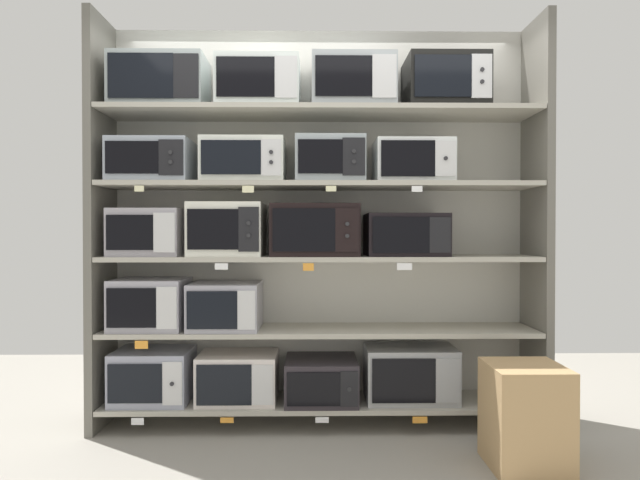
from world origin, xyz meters
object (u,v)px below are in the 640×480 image
(microwave_13, at_px, (412,162))
(microwave_10, at_px, (154,162))
(microwave_8, at_px, (315,230))
(microwave_12, at_px, (330,161))
(microwave_9, at_px, (405,235))
(microwave_11, at_px, (244,161))
(microwave_0, at_px, (153,375))
(microwave_4, at_px, (151,304))
(microwave_7, at_px, (228,230))
(microwave_5, at_px, (226,306))
(microwave_2, at_px, (321,380))
(microwave_16, at_px, (353,85))
(microwave_1, at_px, (238,377))
(microwave_14, at_px, (160,83))
(microwave_15, at_px, (259,85))
(microwave_3, at_px, (410,374))
(microwave_17, at_px, (445,85))
(shipping_carton, at_px, (525,416))
(microwave_6, at_px, (150,232))

(microwave_13, bearing_deg, microwave_10, 179.99)
(microwave_8, height_order, microwave_12, microwave_12)
(microwave_9, xyz_separation_m, microwave_11, (-1.02, 0.00, 0.46))
(microwave_0, distance_m, microwave_4, 0.46)
(microwave_12, bearing_deg, microwave_9, -0.04)
(microwave_7, height_order, microwave_13, microwave_13)
(microwave_5, bearing_deg, microwave_2, 0.00)
(microwave_0, xyz_separation_m, microwave_8, (1.02, -0.00, 0.92))
(microwave_8, height_order, microwave_16, microwave_16)
(microwave_4, bearing_deg, microwave_1, -0.03)
(microwave_5, relative_size, microwave_10, 0.89)
(microwave_12, relative_size, microwave_14, 0.74)
(microwave_11, bearing_deg, microwave_0, 179.99)
(microwave_9, bearing_deg, microwave_15, 179.99)
(microwave_0, distance_m, microwave_11, 1.47)
(microwave_8, xyz_separation_m, microwave_16, (0.24, 0.00, 0.92))
(microwave_10, relative_size, microwave_12, 1.14)
(microwave_0, relative_size, microwave_3, 0.83)
(microwave_2, xyz_separation_m, microwave_16, (0.20, 0.00, 1.87))
(microwave_15, bearing_deg, microwave_5, -179.98)
(microwave_16, bearing_deg, microwave_14, -179.99)
(microwave_4, bearing_deg, microwave_17, -0.00)
(microwave_12, distance_m, microwave_15, 0.65)
(microwave_0, relative_size, shipping_carton, 0.88)
(microwave_2, distance_m, microwave_14, 2.13)
(microwave_1, distance_m, microwave_9, 1.39)
(microwave_2, xyz_separation_m, microwave_9, (0.53, -0.00, 0.92))
(microwave_12, xyz_separation_m, shipping_carton, (1.00, -0.63, -1.41))
(microwave_4, height_order, microwave_8, microwave_8)
(microwave_11, bearing_deg, microwave_17, -0.00)
(microwave_4, relative_size, microwave_17, 0.90)
(microwave_0, relative_size, microwave_2, 1.04)
(microwave_14, relative_size, microwave_15, 1.12)
(microwave_3, xyz_separation_m, microwave_10, (-1.62, 0.00, 1.34))
(shipping_carton, bearing_deg, microwave_5, 159.12)
(microwave_4, xyz_separation_m, microwave_6, (-0.01, 0.00, 0.45))
(microwave_10, height_order, microwave_16, microwave_16)
(microwave_6, bearing_deg, microwave_11, -0.02)
(microwave_4, height_order, microwave_13, microwave_13)
(microwave_16, bearing_deg, microwave_8, -179.95)
(microwave_6, height_order, microwave_9, microwave_6)
(microwave_3, bearing_deg, microwave_11, 179.99)
(microwave_3, bearing_deg, microwave_13, -0.52)
(microwave_15, relative_size, microwave_16, 0.99)
(microwave_7, bearing_deg, microwave_8, -0.03)
(microwave_8, bearing_deg, microwave_0, 179.98)
(microwave_13, xyz_separation_m, microwave_17, (0.20, 0.00, 0.49))
(microwave_0, height_order, microwave_17, microwave_17)
(microwave_17, bearing_deg, microwave_16, 179.99)
(microwave_2, relative_size, microwave_3, 0.79)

